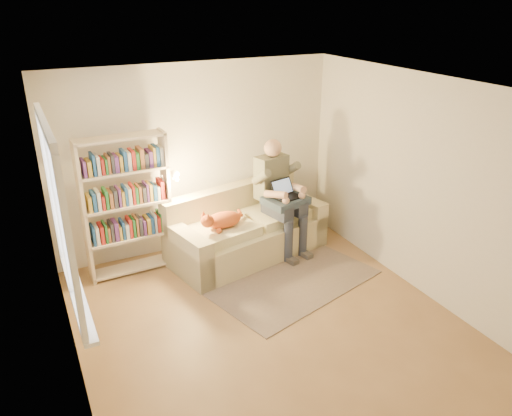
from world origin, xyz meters
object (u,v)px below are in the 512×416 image
person (278,191)px  cat (219,221)px  sofa (246,232)px  bookshelf (126,199)px  laptop (288,192)px

person → cat: 1.00m
sofa → person: person is taller
cat → bookshelf: bookshelf is taller
laptop → bookshelf: bookshelf is taller
sofa → cat: bearing=-165.2°
sofa → laptop: bearing=-32.0°
cat → laptop: size_ratio=1.78×
sofa → cat: size_ratio=3.33×
laptop → sofa: bearing=148.0°
sofa → person: 0.73m
sofa → bookshelf: 1.70m
sofa → person: bearing=-19.8°
cat → bookshelf: (-1.06, 0.47, 0.32)m
person → sofa: bearing=160.2°
person → bookshelf: (-2.02, 0.29, 0.13)m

